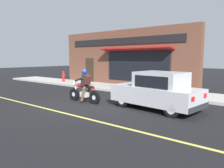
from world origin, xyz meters
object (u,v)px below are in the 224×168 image
Objects in this scene: motorcycle_with_rider at (84,88)px; fire_hydrant at (63,76)px; traffic_cone at (88,81)px; trash_bin at (184,84)px; car_hatchback at (157,91)px.

motorcycle_with_rider is 8.53m from fire_hydrant.
trash_bin is at bearing -81.66° from traffic_cone.
trash_bin is 1.11× the size of fire_hydrant.
motorcycle_with_rider is 5.52m from traffic_cone.
car_hatchback is at bearing -108.79° from fire_hydrant.
car_hatchback is at bearing -75.29° from motorcycle_with_rider.
trash_bin is at bearing -30.88° from motorcycle_with_rider.
fire_hydrant is at bearing 71.21° from car_hatchback.
fire_hydrant is (0.48, 3.47, 0.14)m from traffic_cone.
traffic_cone is at bearing 98.34° from trash_bin.
motorcycle_with_rider is 2.30× the size of fire_hydrant.
fire_hydrant is at bearing 82.08° from traffic_cone.
trash_bin is 6.84m from traffic_cone.
traffic_cone is at bearing 66.36° from car_hatchback.
trash_bin is 10.25m from fire_hydrant.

